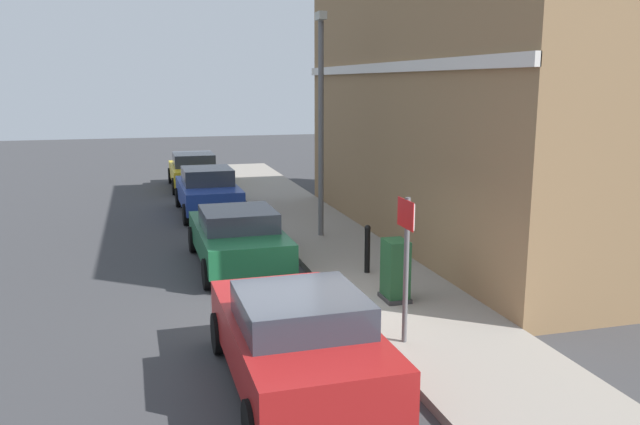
{
  "coord_description": "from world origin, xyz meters",
  "views": [
    {
      "loc": [
        -2.72,
        -10.78,
        4.15
      ],
      "look_at": [
        1.18,
        3.24,
        1.2
      ],
      "focal_mm": 36.23,
      "sensor_mm": 36.0,
      "label": 1
    }
  ],
  "objects": [
    {
      "name": "car_green",
      "position": [
        -0.7,
        3.49,
        0.71
      ],
      "size": [
        1.98,
        4.18,
        1.35
      ],
      "rotation": [
        0.0,
        0.0,
        1.59
      ],
      "color": "#195933",
      "rests_on": "ground"
    },
    {
      "name": "car_red",
      "position": [
        -0.81,
        -2.74,
        0.74
      ],
      "size": [
        2.0,
        4.03,
        1.43
      ],
      "rotation": [
        0.0,
        0.0,
        1.59
      ],
      "color": "maroon",
      "rests_on": "ground"
    },
    {
      "name": "ground",
      "position": [
        0.0,
        0.0,
        0.0
      ],
      "size": [
        80.0,
        80.0,
        0.0
      ],
      "primitive_type": "plane",
      "color": "#38383A"
    },
    {
      "name": "corner_building",
      "position": [
        6.98,
        4.61,
        4.02
      ],
      "size": [
        7.67,
        13.21,
        8.04
      ],
      "color": "olive",
      "rests_on": "ground"
    },
    {
      "name": "bollard_near_cabinet",
      "position": [
        1.81,
        1.74,
        0.7
      ],
      "size": [
        0.14,
        0.14,
        1.04
      ],
      "color": "black",
      "rests_on": "sidewalk"
    },
    {
      "name": "car_yellow",
      "position": [
        -0.74,
        15.1,
        0.72
      ],
      "size": [
        1.89,
        4.02,
        1.38
      ],
      "rotation": [
        0.0,
        0.0,
        1.57
      ],
      "color": "gold",
      "rests_on": "ground"
    },
    {
      "name": "street_sign",
      "position": [
        1.09,
        -1.96,
        1.66
      ],
      "size": [
        0.08,
        0.6,
        2.3
      ],
      "color": "#59595B",
      "rests_on": "sidewalk"
    },
    {
      "name": "utility_cabinet",
      "position": [
        1.71,
        -0.08,
        0.68
      ],
      "size": [
        0.46,
        0.61,
        1.15
      ],
      "color": "#1E4C28",
      "rests_on": "sidewalk"
    },
    {
      "name": "car_blue",
      "position": [
        -0.74,
        9.71,
        0.75
      ],
      "size": [
        1.89,
        4.12,
        1.48
      ],
      "rotation": [
        0.0,
        0.0,
        1.59
      ],
      "color": "navy",
      "rests_on": "ground"
    },
    {
      "name": "sidewalk",
      "position": [
        1.94,
        6.0,
        0.07
      ],
      "size": [
        2.52,
        30.0,
        0.15
      ],
      "primitive_type": "cube",
      "color": "gray",
      "rests_on": "ground"
    },
    {
      "name": "lamppost",
      "position": [
        1.79,
        5.32,
        3.3
      ],
      "size": [
        0.2,
        0.44,
        5.72
      ],
      "color": "#59595B",
      "rests_on": "sidewalk"
    }
  ]
}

